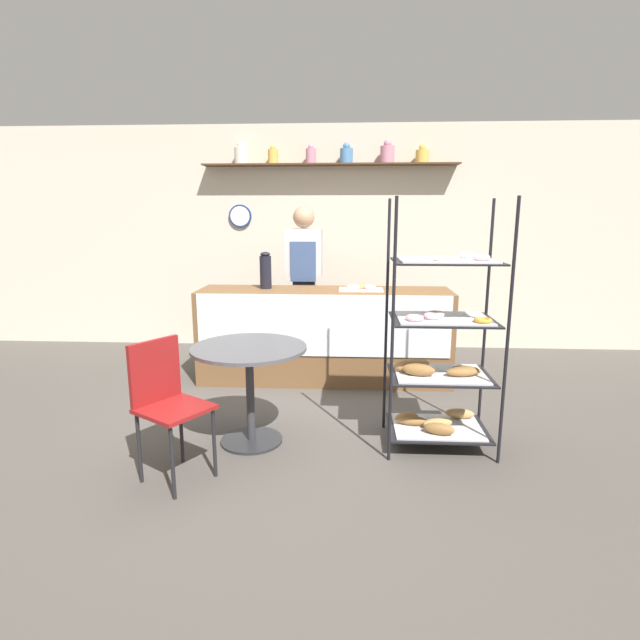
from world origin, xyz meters
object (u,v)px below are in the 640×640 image
object	(u,v)px
cafe_chair	(165,395)
donut_tray_counter	(360,288)
cafe_table	(249,370)
person_worker	(304,279)
coffee_carafe	(266,271)
pastry_rack	(439,355)

from	to	relation	value
cafe_chair	donut_tray_counter	distance (m)	2.37
cafe_table	cafe_chair	world-z (taller)	cafe_chair
person_worker	donut_tray_counter	xyz separation A→B (m)	(0.60, -0.50, -0.02)
cafe_table	coffee_carafe	size ratio (longest dim) A/B	2.27
pastry_rack	donut_tray_counter	distance (m)	1.54
person_worker	cafe_chair	size ratio (longest dim) A/B	1.96
donut_tray_counter	cafe_table	bearing A→B (deg)	-119.33
pastry_rack	coffee_carafe	distance (m)	2.13
cafe_table	donut_tray_counter	size ratio (longest dim) A/B	1.93
person_worker	donut_tray_counter	bearing A→B (deg)	-40.03
person_worker	coffee_carafe	xyz separation A→B (m)	(-0.34, -0.46, 0.14)
person_worker	coffee_carafe	world-z (taller)	person_worker
coffee_carafe	donut_tray_counter	distance (m)	0.96
person_worker	coffee_carafe	size ratio (longest dim) A/B	4.75
person_worker	coffee_carafe	bearing A→B (deg)	-127.03
coffee_carafe	donut_tray_counter	xyz separation A→B (m)	(0.94, -0.05, -0.16)
pastry_rack	coffee_carafe	world-z (taller)	pastry_rack
cafe_table	coffee_carafe	distance (m)	1.61
donut_tray_counter	cafe_chair	bearing A→B (deg)	-122.33
person_worker	donut_tray_counter	world-z (taller)	person_worker
person_worker	cafe_chair	world-z (taller)	person_worker
pastry_rack	person_worker	world-z (taller)	pastry_rack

